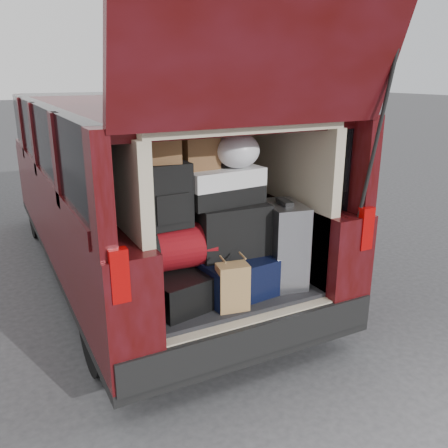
{
  "coord_description": "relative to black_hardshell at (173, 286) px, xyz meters",
  "views": [
    {
      "loc": [
        -1.43,
        -2.62,
        2.04
      ],
      "look_at": [
        0.04,
        0.2,
        1.02
      ],
      "focal_mm": 38.0,
      "sensor_mm": 36.0,
      "label": 1
    }
  ],
  "objects": [
    {
      "name": "red_duffel",
      "position": [
        0.05,
        0.03,
        0.26
      ],
      "size": [
        0.48,
        0.33,
        0.3
      ],
      "primitive_type": "cube",
      "rotation": [
        0.0,
        0.0,
        -0.07
      ],
      "color": "maroon",
      "rests_on": "black_hardshell"
    },
    {
      "name": "minivan",
      "position": [
        0.38,
        1.72,
        0.25
      ],
      "size": [
        1.9,
        5.35,
        2.77
      ],
      "color": "black",
      "rests_on": "ground"
    },
    {
      "name": "black_hardshell",
      "position": [
        0.0,
        0.0,
        0.0
      ],
      "size": [
        0.51,
        0.63,
        0.23
      ],
      "primitive_type": "cube",
      "rotation": [
        0.0,
        0.0,
        0.19
      ],
      "color": "black",
      "rests_on": "load_floor"
    },
    {
      "name": "black_soft_case",
      "position": [
        0.45,
        0.01,
        0.33
      ],
      "size": [
        0.51,
        0.33,
        0.36
      ],
      "primitive_type": "cube",
      "rotation": [
        0.0,
        0.0,
        -0.06
      ],
      "color": "black",
      "rests_on": "navy_hardshell"
    },
    {
      "name": "grocery_sack_upper",
      "position": [
        0.26,
        0.14,
        0.88
      ],
      "size": [
        0.26,
        0.22,
        0.25
      ],
      "primitive_type": "cube",
      "rotation": [
        0.0,
        0.0,
        0.07
      ],
      "color": "brown",
      "rests_on": "twotone_duffel"
    },
    {
      "name": "grocery_sack_lower",
      "position": [
        -0.03,
        0.05,
        0.94
      ],
      "size": [
        0.26,
        0.23,
        0.21
      ],
      "primitive_type": "cube",
      "rotation": [
        0.0,
        0.0,
        -0.19
      ],
      "color": "brown",
      "rests_on": "backpack"
    },
    {
      "name": "kraft_bag",
      "position": [
        0.3,
        -0.28,
        0.04
      ],
      "size": [
        0.22,
        0.16,
        0.31
      ],
      "primitive_type": "cube",
      "rotation": [
        0.0,
        0.0,
        -0.17
      ],
      "color": "#B0824F",
      "rests_on": "load_floor"
    },
    {
      "name": "load_floor",
      "position": [
        0.38,
        0.14,
        -0.39
      ],
      "size": [
        1.24,
        1.05,
        0.55
      ],
      "primitive_type": "cube",
      "color": "black",
      "rests_on": "ground"
    },
    {
      "name": "twotone_duffel",
      "position": [
        0.41,
        0.07,
        0.63
      ],
      "size": [
        0.57,
        0.33,
        0.25
      ],
      "primitive_type": "cube",
      "rotation": [
        0.0,
        0.0,
        0.08
      ],
      "color": "white",
      "rests_on": "black_soft_case"
    },
    {
      "name": "navy_hardshell",
      "position": [
        0.41,
        0.01,
        0.02
      ],
      "size": [
        0.56,
        0.66,
        0.27
      ],
      "primitive_type": "cube",
      "rotation": [
        0.0,
        0.0,
        0.1
      ],
      "color": "black",
      "rests_on": "load_floor"
    },
    {
      "name": "backpack",
      "position": [
        -0.01,
        0.02,
        0.63
      ],
      "size": [
        0.3,
        0.19,
        0.42
      ],
      "primitive_type": "cube",
      "rotation": [
        0.0,
        0.0,
        0.03
      ],
      "color": "black",
      "rests_on": "red_duffel"
    },
    {
      "name": "ground",
      "position": [
        0.38,
        -0.13,
        -0.66
      ],
      "size": [
        80.0,
        80.0,
        0.0
      ],
      "primitive_type": "plane",
      "color": "#333335",
      "rests_on": "ground"
    },
    {
      "name": "silver_roller",
      "position": [
        0.82,
        -0.09,
        0.19
      ],
      "size": [
        0.32,
        0.44,
        0.61
      ],
      "primitive_type": "cube",
      "rotation": [
        0.0,
        0.0,
        -0.19
      ],
      "color": "silver",
      "rests_on": "load_floor"
    },
    {
      "name": "plastic_bag_center",
      "position": [
        0.51,
        0.03,
        0.88
      ],
      "size": [
        0.31,
        0.29,
        0.24
      ],
      "primitive_type": "ellipsoid",
      "rotation": [
        0.0,
        0.0,
        0.04
      ],
      "color": "white",
      "rests_on": "twotone_duffel"
    }
  ]
}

